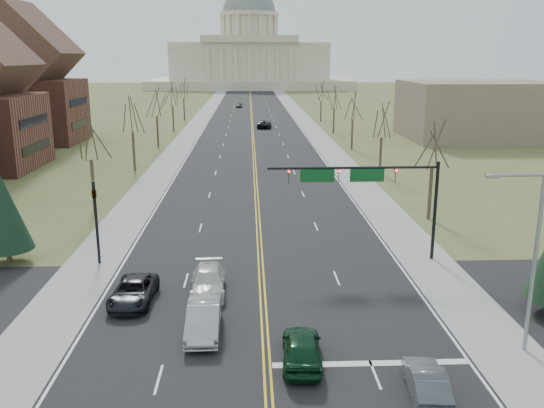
{
  "coord_description": "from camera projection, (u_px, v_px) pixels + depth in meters",
  "views": [
    {
      "loc": [
        -0.76,
        -25.67,
        14.36
      ],
      "look_at": [
        1.03,
        18.34,
        3.0
      ],
      "focal_mm": 38.0,
      "sensor_mm": 36.0,
      "label": 1
    }
  ],
  "objects": [
    {
      "name": "car_sb_inner_lead",
      "position": [
        203.0,
        319.0,
        30.47
      ],
      "size": [
        1.8,
        4.97,
        1.63
      ],
      "primitive_type": "imported",
      "rotation": [
        0.0,
        0.0,
        0.01
      ],
      "color": "#9A9CA2",
      "rests_on": "road"
    },
    {
      "name": "tree_r_1",
      "position": [
        382.0,
        122.0,
        69.99
      ],
      "size": [
        3.74,
        3.74,
        8.5
      ],
      "color": "#362B1F",
      "rests_on": "ground"
    },
    {
      "name": "car_nb_outer_lead",
      "position": [
        426.0,
        381.0,
        24.88
      ],
      "size": [
        1.84,
        4.32,
        1.38
      ],
      "primitive_type": "imported",
      "rotation": [
        0.0,
        0.0,
        3.05
      ],
      "color": "#4C4E54",
      "rests_on": "road"
    },
    {
      "name": "car_far_sb",
      "position": [
        239.0,
        105.0,
        164.59
      ],
      "size": [
        1.86,
        4.05,
        1.35
      ],
      "primitive_type": "imported",
      "rotation": [
        0.0,
        0.0,
        -0.07
      ],
      "color": "#46494E",
      "rests_on": "road"
    },
    {
      "name": "tree_r_3",
      "position": [
        334.0,
        98.0,
        108.69
      ],
      "size": [
        3.74,
        3.74,
        8.5
      ],
      "color": "#362B1F",
      "rests_on": "ground"
    },
    {
      "name": "car_nb_inner_lead",
      "position": [
        302.0,
        348.0,
        27.54
      ],
      "size": [
        2.14,
        4.74,
        1.58
      ],
      "primitive_type": "imported",
      "rotation": [
        0.0,
        0.0,
        3.08
      ],
      "color": "black",
      "rests_on": "road"
    },
    {
      "name": "tree_l_3",
      "position": [
        172.0,
        95.0,
        111.25
      ],
      "size": [
        3.96,
        3.96,
        9.0
      ],
      "color": "#362B1F",
      "rests_on": "ground"
    },
    {
      "name": "capitol",
      "position": [
        250.0,
        56.0,
        266.69
      ],
      "size": [
        90.0,
        60.0,
        50.0
      ],
      "color": "beige",
      "rests_on": "ground"
    },
    {
      "name": "ground",
      "position": [
        266.0,
        355.0,
        28.45
      ],
      "size": [
        600.0,
        600.0,
        0.0
      ],
      "primitive_type": "plane",
      "color": "brown",
      "rests_on": "ground"
    },
    {
      "name": "bldg_left_far",
      "position": [
        26.0,
        86.0,
        96.17
      ],
      "size": [
        17.1,
        14.28,
        23.25
      ],
      "color": "brown",
      "rests_on": "ground"
    },
    {
      "name": "tree_l_2",
      "position": [
        156.0,
        104.0,
        91.9
      ],
      "size": [
        3.96,
        3.96,
        9.0
      ],
      "color": "#362B1F",
      "rests_on": "ground"
    },
    {
      "name": "road",
      "position": [
        252.0,
        119.0,
        134.87
      ],
      "size": [
        20.0,
        380.0,
        0.01
      ],
      "primitive_type": "cube",
      "color": "black",
      "rests_on": "ground"
    },
    {
      "name": "car_sb_outer_lead",
      "position": [
        133.0,
        292.0,
        34.34
      ],
      "size": [
        2.53,
        5.16,
        1.41
      ],
      "primitive_type": "imported",
      "rotation": [
        0.0,
        0.0,
        -0.04
      ],
      "color": "black",
      "rests_on": "road"
    },
    {
      "name": "tree_l_1",
      "position": [
        132.0,
        117.0,
        72.55
      ],
      "size": [
        3.96,
        3.96,
        9.0
      ],
      "color": "#362B1F",
      "rests_on": "ground"
    },
    {
      "name": "tree_r_0",
      "position": [
        433.0,
        147.0,
        50.64
      ],
      "size": [
        3.74,
        3.74,
        8.5
      ],
      "color": "#362B1F",
      "rests_on": "ground"
    },
    {
      "name": "signal_mast",
      "position": [
        366.0,
        182.0,
        40.36
      ],
      "size": [
        12.12,
        0.44,
        7.2
      ],
      "color": "black",
      "rests_on": "ground"
    },
    {
      "name": "car_far_nb",
      "position": [
        264.0,
        124.0,
        117.94
      ],
      "size": [
        3.23,
        6.03,
        1.61
      ],
      "primitive_type": "imported",
      "rotation": [
        0.0,
        0.0,
        3.04
      ],
      "color": "black",
      "rests_on": "road"
    },
    {
      "name": "stop_bar",
      "position": [
        371.0,
        363.0,
        27.67
      ],
      "size": [
        9.5,
        0.5,
        0.01
      ],
      "primitive_type": "cube",
      "color": "silver",
      "rests_on": "road"
    },
    {
      "name": "tree_r_2",
      "position": [
        353.0,
        108.0,
        89.34
      ],
      "size": [
        3.74,
        3.74,
        8.5
      ],
      "color": "#362B1F",
      "rests_on": "ground"
    },
    {
      "name": "conifer_l",
      "position": [
        4.0,
        212.0,
        40.35
      ],
      "size": [
        3.64,
        3.64,
        6.5
      ],
      "color": "#362B1F",
      "rests_on": "ground"
    },
    {
      "name": "edge_line_right",
      "position": [
        293.0,
        119.0,
        135.25
      ],
      "size": [
        0.15,
        380.0,
        0.01
      ],
      "primitive_type": "cube",
      "color": "silver",
      "rests_on": "road"
    },
    {
      "name": "cross_road",
      "position": [
        263.0,
        304.0,
        34.25
      ],
      "size": [
        120.0,
        14.0,
        0.01
      ],
      "primitive_type": "cube",
      "color": "black",
      "rests_on": "ground"
    },
    {
      "name": "bldg_right_mass",
      "position": [
        477.0,
        110.0,
        102.3
      ],
      "size": [
        25.0,
        20.0,
        10.0
      ],
      "primitive_type": "cube",
      "color": "#736352",
      "rests_on": "ground"
    },
    {
      "name": "tree_l_4",
      "position": [
        183.0,
        90.0,
        130.6
      ],
      "size": [
        3.96,
        3.96,
        9.0
      ],
      "color": "#362B1F",
      "rests_on": "ground"
    },
    {
      "name": "tree_r_4",
      "position": [
        321.0,
        92.0,
        128.04
      ],
      "size": [
        3.74,
        3.74,
        8.5
      ],
      "color": "#362B1F",
      "rests_on": "ground"
    },
    {
      "name": "signal_left",
      "position": [
        96.0,
        213.0,
        40.13
      ],
      "size": [
        0.32,
        0.36,
        6.0
      ],
      "color": "black",
      "rests_on": "ground"
    },
    {
      "name": "center_line",
      "position": [
        252.0,
        119.0,
        134.87
      ],
      "size": [
        0.42,
        380.0,
        0.01
      ],
      "primitive_type": "cube",
      "color": "gold",
      "rests_on": "road"
    },
    {
      "name": "edge_line_left",
      "position": [
        210.0,
        119.0,
        134.48
      ],
      "size": [
        0.15,
        380.0,
        0.01
      ],
      "primitive_type": "cube",
      "color": "silver",
      "rests_on": "road"
    },
    {
      "name": "sidewalk_left",
      "position": [
        200.0,
        119.0,
        134.4
      ],
      "size": [
        4.0,
        380.0,
        0.03
      ],
      "primitive_type": "cube",
      "color": "gray",
      "rests_on": "ground"
    },
    {
      "name": "car_sb_inner_second",
      "position": [
        208.0,
        281.0,
        35.81
      ],
      "size": [
        2.25,
        5.19,
        1.49
      ],
      "primitive_type": "imported",
      "rotation": [
        0.0,
        0.0,
        0.03
      ],
      "color": "#BABABA",
      "rests_on": "road"
    },
    {
      "name": "tree_l_0",
      "position": [
        90.0,
        139.0,
        53.2
      ],
      "size": [
        3.96,
        3.96,
        9.0
      ],
      "color": "#362B1F",
      "rests_on": "ground"
    },
    {
      "name": "street_light",
      "position": [
        531.0,
        252.0,
        27.64
      ],
      "size": [
        2.9,
        0.25,
        9.07
      ],
      "color": "gray",
      "rests_on": "ground"
    },
    {
      "name": "sidewalk_right",
      "position": [
        303.0,
        119.0,
        135.34
      ],
      "size": [
        4.0,
        380.0,
        0.03
      ],
      "primitive_type": "cube",
      "color": "gray",
      "rests_on": "ground"
    }
  ]
}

